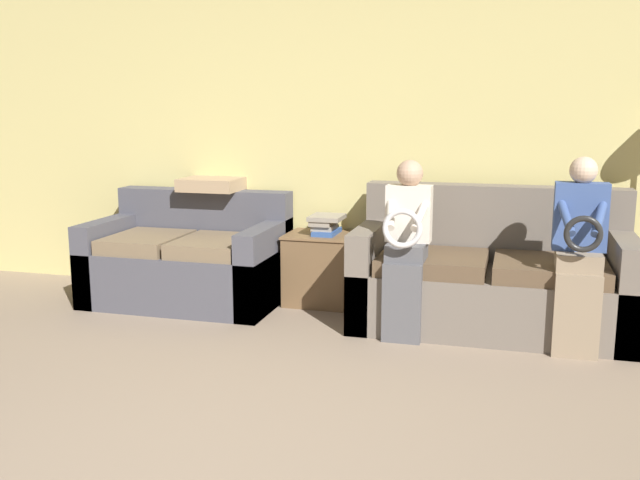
{
  "coord_description": "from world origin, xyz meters",
  "views": [
    {
      "loc": [
        1.21,
        -2.18,
        1.54
      ],
      "look_at": [
        0.07,
        1.96,
        0.71
      ],
      "focal_mm": 40.0,
      "sensor_mm": 36.0,
      "label": 1
    }
  ],
  "objects_px": {
    "child_left_seated": "(406,241)",
    "couch_main": "(490,280)",
    "book_stack": "(326,224)",
    "child_right_seated": "(579,248)",
    "throw_pillow": "(214,184)",
    "couch_side": "(189,262)",
    "side_shelf": "(325,268)"
  },
  "relations": [
    {
      "from": "couch_main",
      "to": "side_shelf",
      "type": "distance_m",
      "value": 1.29
    },
    {
      "from": "couch_side",
      "to": "child_left_seated",
      "type": "height_order",
      "value": "child_left_seated"
    },
    {
      "from": "child_right_seated",
      "to": "throw_pillow",
      "type": "distance_m",
      "value": 2.87
    },
    {
      "from": "child_right_seated",
      "to": "side_shelf",
      "type": "bearing_deg",
      "value": 160.82
    },
    {
      "from": "child_left_seated",
      "to": "side_shelf",
      "type": "xyz_separation_m",
      "value": [
        -0.73,
        0.63,
        -0.37
      ]
    },
    {
      "from": "couch_main",
      "to": "book_stack",
      "type": "height_order",
      "value": "couch_main"
    },
    {
      "from": "side_shelf",
      "to": "couch_main",
      "type": "bearing_deg",
      "value": -11.3
    },
    {
      "from": "couch_side",
      "to": "child_right_seated",
      "type": "distance_m",
      "value": 2.9
    },
    {
      "from": "book_stack",
      "to": "side_shelf",
      "type": "bearing_deg",
      "value": -107.19
    },
    {
      "from": "couch_side",
      "to": "side_shelf",
      "type": "distance_m",
      "value": 1.07
    },
    {
      "from": "child_left_seated",
      "to": "side_shelf",
      "type": "height_order",
      "value": "child_left_seated"
    },
    {
      "from": "child_left_seated",
      "to": "throw_pillow",
      "type": "relative_size",
      "value": 2.53
    },
    {
      "from": "throw_pillow",
      "to": "book_stack",
      "type": "bearing_deg",
      "value": -5.68
    },
    {
      "from": "couch_side",
      "to": "throw_pillow",
      "type": "height_order",
      "value": "throw_pillow"
    },
    {
      "from": "couch_main",
      "to": "child_left_seated",
      "type": "distance_m",
      "value": 0.73
    },
    {
      "from": "throw_pillow",
      "to": "child_left_seated",
      "type": "bearing_deg",
      "value": -23.67
    },
    {
      "from": "side_shelf",
      "to": "child_left_seated",
      "type": "bearing_deg",
      "value": -40.97
    },
    {
      "from": "child_left_seated",
      "to": "child_right_seated",
      "type": "height_order",
      "value": "child_right_seated"
    },
    {
      "from": "child_left_seated",
      "to": "couch_side",
      "type": "bearing_deg",
      "value": 166.6
    },
    {
      "from": "couch_side",
      "to": "book_stack",
      "type": "xyz_separation_m",
      "value": [
        1.05,
        0.22,
        0.32
      ]
    },
    {
      "from": "couch_main",
      "to": "child_left_seated",
      "type": "xyz_separation_m",
      "value": [
        -0.54,
        -0.38,
        0.31
      ]
    },
    {
      "from": "book_stack",
      "to": "child_right_seated",
      "type": "bearing_deg",
      "value": -19.59
    },
    {
      "from": "child_left_seated",
      "to": "side_shelf",
      "type": "relative_size",
      "value": 1.99
    },
    {
      "from": "couch_side",
      "to": "side_shelf",
      "type": "height_order",
      "value": "couch_side"
    },
    {
      "from": "couch_main",
      "to": "throw_pillow",
      "type": "bearing_deg",
      "value": 170.77
    },
    {
      "from": "child_right_seated",
      "to": "side_shelf",
      "type": "xyz_separation_m",
      "value": [
        -1.8,
        0.63,
        -0.38
      ]
    },
    {
      "from": "book_stack",
      "to": "throw_pillow",
      "type": "xyz_separation_m",
      "value": [
        -0.97,
        0.1,
        0.27
      ]
    },
    {
      "from": "couch_side",
      "to": "side_shelf",
      "type": "relative_size",
      "value": 2.48
    },
    {
      "from": "child_left_seated",
      "to": "couch_main",
      "type": "bearing_deg",
      "value": 35.19
    },
    {
      "from": "side_shelf",
      "to": "throw_pillow",
      "type": "xyz_separation_m",
      "value": [
        -0.96,
        0.11,
        0.62
      ]
    },
    {
      "from": "couch_main",
      "to": "child_right_seated",
      "type": "relative_size",
      "value": 1.52
    },
    {
      "from": "couch_main",
      "to": "side_shelf",
      "type": "height_order",
      "value": "couch_main"
    }
  ]
}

